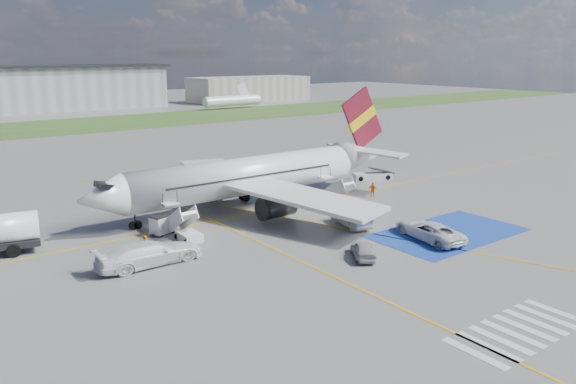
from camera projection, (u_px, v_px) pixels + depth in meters
name	position (u px, v px, depth m)	size (l,w,h in m)	color
ground	(335.00, 243.00, 47.62)	(400.00, 400.00, 0.00)	#60605E
grass_strip	(42.00, 128.00, 121.26)	(400.00, 30.00, 0.01)	#2D4C1E
taxiway_line_main	(256.00, 212.00, 56.92)	(120.00, 0.20, 0.01)	gold
taxiway_line_cross	(380.00, 298.00, 36.95)	(0.20, 60.00, 0.01)	gold
taxiway_line_diag	(256.00, 212.00, 56.92)	(0.20, 60.00, 0.01)	gold
staging_box	(448.00, 233.00, 50.37)	(14.00, 8.00, 0.01)	#193B98
crosswalk	(518.00, 331.00, 32.62)	(9.00, 4.00, 0.01)	silver
terminal_centre	(77.00, 88.00, 162.51)	(48.00, 18.00, 12.00)	gray
terminal_east	(249.00, 89.00, 189.70)	(40.00, 16.00, 8.00)	gray
airliner	(257.00, 175.00, 58.54)	(36.81, 32.95, 11.92)	silver
airstairs_fwd	(187.00, 232.00, 48.67)	(1.90, 5.20, 3.60)	silver
airstairs_aft	(344.00, 199.00, 59.48)	(1.90, 5.20, 3.60)	silver
gpu_cart	(163.00, 225.00, 49.95)	(2.40, 1.91, 1.75)	silver
belt_loader	(373.00, 176.00, 71.81)	(5.40, 3.54, 1.58)	silver
car_silver_a	(363.00, 250.00, 44.13)	(1.58, 3.92, 1.33)	#AAACB1
car_silver_b	(351.00, 217.00, 52.27)	(1.77, 5.07, 1.67)	#B2B5BA
van_white_a	(429.00, 227.00, 48.60)	(2.55, 5.53, 2.07)	white
van_white_b	(150.00, 250.00, 42.55)	(2.53, 6.21, 2.43)	white
crew_fwd	(146.00, 246.00, 44.53)	(0.62, 0.41, 1.71)	orange
crew_nose	(160.00, 228.00, 49.16)	(0.75, 0.58, 1.54)	orange
crew_aft	(373.00, 190.00, 62.80)	(1.00, 0.42, 1.71)	orange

